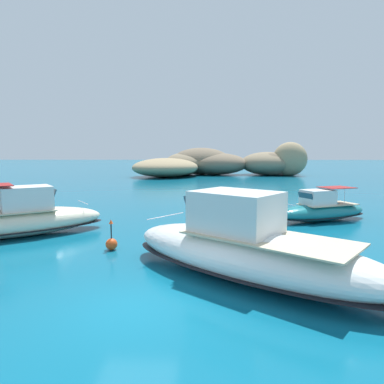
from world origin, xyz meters
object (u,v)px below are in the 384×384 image
Objects in this scene: motorboat_white at (247,250)px; motorboat_teal at (321,210)px; islet_small at (275,164)px; channel_buoy at (111,243)px; motorboat_cream at (19,220)px; islet_large at (191,164)px.

motorboat_white is 12.92m from motorboat_teal.
islet_small is 1.54× the size of motorboat_white.
motorboat_teal is 14.54m from channel_buoy.
motorboat_cream is at bearing -164.54° from motorboat_teal.
motorboat_white reaches higher than channel_buoy.
islet_small is 1.76× the size of motorboat_cream.
motorboat_teal reaches higher than channel_buoy.
islet_small is (17.23, 1.11, 0.14)m from islet_large.
islet_small is at bearing 3.68° from islet_large.
islet_small is 49.03m from motorboat_teal.
motorboat_teal is at bearing 60.27° from motorboat_white.
motorboat_white is (4.30, -58.68, -1.09)m from islet_large.
islet_small is 59.06m from motorboat_cream.
islet_large is 53.05m from motorboat_cream.
islet_small is at bearing 65.22° from motorboat_cream.
motorboat_white is (11.82, -6.18, 0.14)m from motorboat_cream.
islet_small is at bearing 77.80° from motorboat_white.
motorboat_teal is 5.05× the size of channel_buoy.
islet_large is 58.85m from motorboat_white.
motorboat_cream is at bearing 156.45° from channel_buoy.
channel_buoy is (-12.39, -7.58, -0.39)m from motorboat_teal.
motorboat_white is 7.19× the size of channel_buoy.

